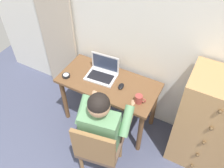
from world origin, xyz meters
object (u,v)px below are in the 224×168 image
at_px(desk, 108,89).
at_px(dresser, 209,124).
at_px(person_seated, 104,123).
at_px(coffee_mug, 139,99).
at_px(desk_clock, 66,76).
at_px(laptop, 102,72).
at_px(chair, 98,148).
at_px(computer_mouse, 121,86).

xyz_separation_m(desk, dresser, (1.15, 0.05, 0.00)).
distance_m(person_seated, coffee_mug, 0.44).
distance_m(desk, desk_clock, 0.52).
bearing_deg(laptop, desk, -30.18).
distance_m(desk, dresser, 1.15).
height_order(dresser, desk_clock, dresser).
relative_size(chair, desk_clock, 9.61).
relative_size(computer_mouse, coffee_mug, 0.83).
xyz_separation_m(dresser, laptop, (-1.26, 0.02, 0.17)).
relative_size(chair, laptop, 2.41).
bearing_deg(desk, person_seated, -65.91).
height_order(dresser, laptop, dresser).
distance_m(desk_clock, coffee_mug, 0.90).
xyz_separation_m(chair, laptop, (-0.36, 0.73, 0.29)).
relative_size(laptop, coffee_mug, 2.99).
height_order(laptop, coffee_mug, laptop).
xyz_separation_m(person_seated, coffee_mug, (0.21, 0.37, 0.10)).
height_order(laptop, desk_clock, laptop).
height_order(desk, computer_mouse, computer_mouse).
xyz_separation_m(person_seated, desk_clock, (-0.69, 0.33, 0.07)).
xyz_separation_m(desk, person_seated, (0.22, -0.49, 0.06)).
distance_m(chair, laptop, 0.86).
relative_size(person_seated, laptop, 3.30).
distance_m(chair, person_seated, 0.26).
bearing_deg(dresser, desk, -177.56).
xyz_separation_m(person_seated, laptop, (-0.33, 0.55, 0.10)).
bearing_deg(desk_clock, coffee_mug, 2.46).
relative_size(desk, dresser, 0.96).
relative_size(chair, person_seated, 0.73).
relative_size(desk_clock, coffee_mug, 0.75).
distance_m(laptop, coffee_mug, 0.57).
bearing_deg(desk_clock, computer_mouse, 12.71).
relative_size(person_seated, computer_mouse, 11.83).
height_order(desk, person_seated, person_seated).
distance_m(dresser, chair, 1.16).
height_order(chair, coffee_mug, chair).
bearing_deg(person_seated, coffee_mug, 60.66).
height_order(dresser, person_seated, dresser).
height_order(laptop, computer_mouse, laptop).
bearing_deg(desk, laptop, 149.82).
relative_size(desk, chair, 1.33).
bearing_deg(desk, coffee_mug, -15.28).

